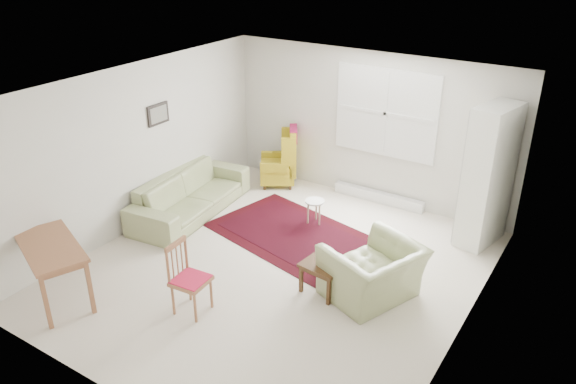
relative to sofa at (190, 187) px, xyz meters
The scene contains 10 objects.
room 2.31m from the sofa, 11.96° to the right, with size 5.04×5.54×2.51m.
rug 1.87m from the sofa, ahead, with size 2.47×1.59×0.02m, color black, non-canonical shape.
sofa is the anchor object (origin of this frame).
armchair 3.49m from the sofa, ahead, with size 1.10×0.96×0.86m, color #939B67.
wingback_chair 1.78m from the sofa, 71.55° to the left, with size 0.62×0.66×1.08m, color gold, non-canonical shape.
coffee_table 2.99m from the sofa, 14.09° to the right, with size 0.51×0.51×0.42m, color #472B15, non-canonical shape.
stool 2.04m from the sofa, 22.20° to the left, with size 0.30×0.30×0.40m, color white, non-canonical shape.
cabinet 4.54m from the sofa, 21.13° to the left, with size 0.44×0.83×2.07m, color white, non-canonical shape.
desk 2.67m from the sofa, 86.60° to the right, with size 1.21×0.60×0.76m, color #98603D, non-canonical shape.
desk_chair 2.63m from the sofa, 48.16° to the right, with size 0.40×0.40×0.92m, color #98603D, non-canonical shape.
Camera 1 is at (3.62, -5.36, 4.24)m, focal length 35.00 mm.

